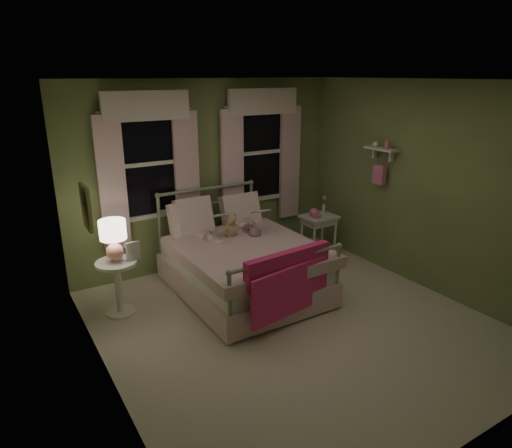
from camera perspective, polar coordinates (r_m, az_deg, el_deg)
room_shell at (r=4.71m, az=5.18°, el=1.49°), size 4.20×4.20×4.20m
bed at (r=5.77m, az=-1.81°, el=-5.00°), size 1.58×2.04×1.18m
pink_throw at (r=4.89m, az=4.19°, el=-6.48°), size 1.10×0.27×0.71m
child_left at (r=5.81m, az=-6.35°, el=1.17°), size 0.30×0.21×0.77m
child_right at (r=6.06m, az=-1.56°, el=1.99°), size 0.40×0.33×0.77m
book_left at (r=5.59m, az=-5.24°, el=0.59°), size 0.22×0.15×0.26m
book_right at (r=5.86m, az=-0.33°, el=1.07°), size 0.22×0.15×0.26m
teddy_bear at (r=5.84m, az=-3.14°, el=-0.33°), size 0.23×0.19×0.31m
nightstand_left at (r=5.46m, az=-16.89°, el=-6.74°), size 0.46×0.46×0.65m
table_lamp at (r=5.26m, az=-17.42°, el=-1.44°), size 0.29×0.29×0.47m
book_nightstand at (r=5.32m, az=-15.86°, el=-4.52°), size 0.17×0.23×0.02m
nightstand_right at (r=6.86m, az=7.87°, el=0.25°), size 0.50×0.40×0.64m
pink_toy at (r=6.75m, az=7.30°, el=1.38°), size 0.14×0.19×0.14m
bud_vase at (r=6.90m, az=8.47°, el=2.41°), size 0.06×0.06×0.28m
window_left at (r=6.03m, az=-13.20°, el=7.95°), size 1.34×0.13×1.96m
window_right at (r=6.75m, az=0.73°, el=9.50°), size 1.34×0.13×1.96m
wall_shelf at (r=6.41m, az=15.26°, el=7.49°), size 0.15×0.50×0.60m
framed_picture at (r=4.43m, az=-20.47°, el=1.97°), size 0.03×0.32×0.42m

